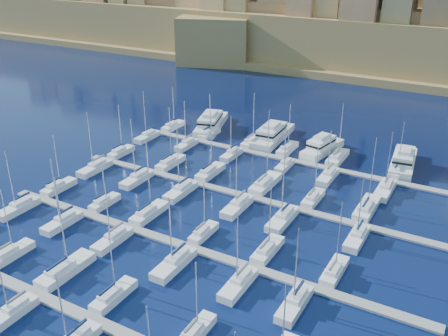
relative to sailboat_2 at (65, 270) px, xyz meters
The scene contains 51 objects.
ground 30.69m from the sailboat_2, 65.31° to the left, with size 600.00×600.00×0.00m, color black.
pontoon_near 14.22m from the sailboat_2, 25.54° to the right, with size 84.00×2.00×0.40m, color slate.
pontoon_mid_near 20.41m from the sailboat_2, 51.08° to the left, with size 84.00×2.00×0.40m, color slate.
pontoon_mid_far 39.99m from the sailboat_2, 71.30° to the left, with size 84.00×2.00×0.40m, color slate.
pontoon_far 61.24m from the sailboat_2, 77.92° to the left, with size 84.00×2.00×0.40m, color slate.
sailboat_1 11.53m from the sailboat_2, behind, with size 2.45×8.18×12.83m.
sailboat_2 is the anchor object (origin of this frame).
sailboat_3 10.96m from the sailboat_2, ahead, with size 2.48×8.26×12.58m.
sailboat_4 25.63m from the sailboat_2, ahead, with size 2.24×7.47×12.03m.
sailboat_8 11.02m from the sailboat_2, 85.48° to the right, with size 2.38×7.94×12.08m.
sailboat_12 31.34m from the sailboat_2, 138.12° to the left, with size 2.49×8.30×12.66m.
sailboat_13 22.84m from the sailboat_2, 116.28° to the left, with size 2.22×7.40×10.09m.
sailboat_14 21.44m from the sailboat_2, 88.90° to the left, with size 2.81×9.36×15.90m.
sailboat_15 24.42m from the sailboat_2, 56.87° to the left, with size 2.21×7.35×10.88m.
sailboat_16 33.30m from the sailboat_2, 39.34° to the left, with size 2.61×8.69×12.48m.
sailboat_17 43.02m from the sailboat_2, 29.07° to the left, with size 2.48×8.26×13.26m.
sailboat_18 25.61m from the sailboat_2, 155.94° to the left, with size 2.73×9.10×13.25m.
sailboat_19 15.80m from the sailboat_2, 137.49° to the left, with size 2.58×8.61×14.11m.
sailboat_20 10.69m from the sailboat_2, 86.87° to the left, with size 2.59×8.63×12.37m.
sailboat_21 17.39m from the sailboat_2, 35.58° to the left, with size 2.93×9.76×13.50m.
sailboat_22 27.85m from the sailboat_2, 22.24° to the left, with size 2.67×8.90×13.61m.
sailboat_23 36.59m from the sailboat_2, 16.68° to the left, with size 2.69×8.97×13.97m.
sailboat_24 49.25m from the sailboat_2, 119.83° to the left, with size 2.37×7.90×13.13m.
sailboat_25 44.41m from the sailboat_2, 102.90° to the left, with size 2.72×9.06×14.52m.
sailboat_26 43.47m from the sailboat_2, 88.65° to the left, with size 2.82×9.39×14.82m.
sailboat_27 46.45m from the sailboat_2, 71.72° to the left, with size 3.21×10.71×17.57m.
sailboat_28 50.10m from the sailboat_2, 58.76° to the left, with size 2.44×8.13×12.14m.
sailboat_29 57.27m from the sailboat_2, 50.19° to the left, with size 3.14×10.48×15.67m.
sailboat_30 39.86m from the sailboat_2, 125.95° to the left, with size 2.84×9.45×14.74m.
sailboat_31 34.32m from the sailboat_2, 109.13° to the left, with size 2.74×9.12×15.15m.
sailboat_32 32.26m from the sailboat_2, 89.04° to the left, with size 2.85×9.48×15.15m.
sailboat_33 35.19m from the sailboat_2, 66.49° to the left, with size 2.83×9.44×14.22m.
sailboat_34 39.94m from the sailboat_2, 53.33° to the left, with size 2.98×9.94×16.00m.
sailboat_35 50.00m from the sailboat_2, 40.55° to the left, with size 2.69×8.96×12.62m.
sailboat_36 69.36m from the sailboat_2, 110.40° to the left, with size 2.55×8.49×12.34m.
sailboat_37 65.96m from the sailboat_2, 100.51° to the left, with size 2.45×8.17×12.09m.
sailboat_38 65.20m from the sailboat_2, 89.21° to the left, with size 2.66×8.86×14.03m.
sailboat_39 66.07m from the sailboat_2, 80.52° to the left, with size 2.64×8.81×12.60m.
sailboat_40 69.94m from the sailboat_2, 70.13° to the left, with size 3.01×10.04×14.55m.
sailboat_41 75.23m from the sailboat_2, 59.63° to the left, with size 2.48×8.27×12.86m.
sailboat_42 60.31m from the sailboat_2, 114.92° to the left, with size 2.57×8.57×13.73m.
sailboat_43 56.48m from the sailboat_2, 103.23° to the left, with size 2.40×8.01×12.87m.
sailboat_44 55.01m from the sailboat_2, 89.65° to the left, with size 2.39×7.95×11.05m.
sailboat_45 57.11m from the sailboat_2, 75.37° to the left, with size 2.23×7.43×10.76m.
sailboat_46 60.05m from the sailboat_2, 65.18° to the left, with size 2.69×8.98×12.15m.
sailboat_47 66.02m from the sailboat_2, 54.95° to the left, with size 2.97×9.89×14.18m.
motor_yacht_a 72.16m from the sailboat_2, 101.94° to the left, with size 11.07×20.00×5.25m.
motor_yacht_b 70.70m from the sailboat_2, 86.56° to the left, with size 6.73×19.41×5.25m.
motor_yacht_c 71.07m from the sailboat_2, 74.66° to the left, with size 7.07×15.44×5.25m.
motor_yacht_d 79.42m from the sailboat_2, 61.03° to the left, with size 6.81×17.31×5.25m.
fortified_city 184.10m from the sailboat_2, 86.05° to the left, with size 460.00×108.95×59.52m.
Camera 1 is at (41.61, -72.75, 48.58)m, focal length 40.00 mm.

